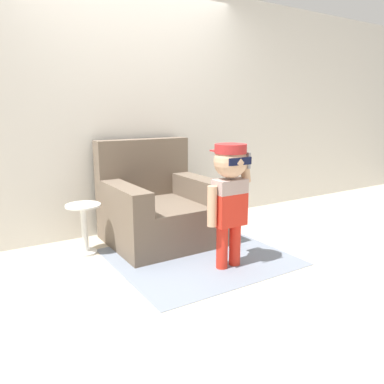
# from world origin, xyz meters

# --- Properties ---
(ground_plane) EXTENTS (10.00, 10.00, 0.00)m
(ground_plane) POSITION_xyz_m (0.00, 0.00, 0.00)
(ground_plane) COLOR #BCB29E
(wall_back) EXTENTS (10.00, 0.05, 2.60)m
(wall_back) POSITION_xyz_m (0.00, 0.81, 1.30)
(wall_back) COLOR silver
(wall_back) RESTS_ON ground_plane
(armchair) EXTENTS (1.01, 0.96, 1.00)m
(armchair) POSITION_xyz_m (0.05, 0.31, 0.33)
(armchair) COLOR #6B5B4C
(armchair) RESTS_ON ground_plane
(person_child) EXTENTS (0.42, 0.32, 1.03)m
(person_child) POSITION_xyz_m (0.24, -0.60, 0.69)
(person_child) COLOR red
(person_child) RESTS_ON ground_plane
(side_table) EXTENTS (0.31, 0.31, 0.47)m
(side_table) POSITION_xyz_m (-0.69, 0.33, 0.28)
(side_table) COLOR white
(side_table) RESTS_ON ground_plane
(rug) EXTENTS (1.47, 1.34, 0.01)m
(rug) POSITION_xyz_m (0.15, -0.30, 0.00)
(rug) COLOR gray
(rug) RESTS_ON ground_plane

